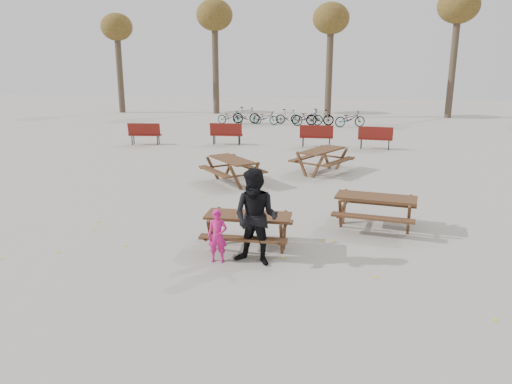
% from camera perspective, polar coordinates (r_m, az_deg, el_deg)
% --- Properties ---
extents(ground, '(80.00, 80.00, 0.00)m').
position_cam_1_polar(ground, '(10.83, -0.88, -6.49)').
color(ground, gray).
rests_on(ground, ground).
extents(main_picnic_table, '(1.80, 1.45, 0.78)m').
position_cam_1_polar(main_picnic_table, '(10.63, -0.89, -3.55)').
color(main_picnic_table, '#3B2415').
rests_on(main_picnic_table, ground).
extents(food_tray, '(0.18, 0.11, 0.03)m').
position_cam_1_polar(food_tray, '(10.50, -0.65, -2.61)').
color(food_tray, white).
rests_on(food_tray, main_picnic_table).
extents(bread_roll, '(0.14, 0.06, 0.05)m').
position_cam_1_polar(bread_roll, '(10.48, -0.65, -2.39)').
color(bread_roll, tan).
rests_on(bread_roll, food_tray).
extents(soda_bottle, '(0.07, 0.07, 0.17)m').
position_cam_1_polar(soda_bottle, '(10.44, -2.04, -2.40)').
color(soda_bottle, silver).
rests_on(soda_bottle, main_picnic_table).
extents(child, '(0.41, 0.29, 1.09)m').
position_cam_1_polar(child, '(10.02, -4.42, -5.04)').
color(child, '#CA1973').
rests_on(child, ground).
extents(adult, '(1.08, 0.92, 1.93)m').
position_cam_1_polar(adult, '(9.76, -0.01, -2.93)').
color(adult, black).
rests_on(adult, ground).
extents(picnic_table_east, '(2.09, 1.79, 0.81)m').
position_cam_1_polar(picnic_table_east, '(12.26, 13.46, -2.30)').
color(picnic_table_east, '#3B2415').
rests_on(picnic_table_east, ground).
extents(picnic_table_north, '(2.41, 2.45, 0.82)m').
position_cam_1_polar(picnic_table_north, '(16.18, -2.72, 2.38)').
color(picnic_table_north, '#3B2415').
rests_on(picnic_table_north, ground).
extents(picnic_table_far, '(2.33, 2.48, 0.84)m').
position_cam_1_polar(picnic_table_far, '(17.82, 7.54, 3.51)').
color(picnic_table_far, '#3B2415').
rests_on(picnic_table_far, ground).
extents(park_bench_row, '(12.14, 1.23, 1.03)m').
position_cam_1_polar(park_bench_row, '(22.99, 0.94, 6.52)').
color(park_bench_row, maroon).
rests_on(park_bench_row, ground).
extents(bicycle_row, '(8.98, 1.73, 1.02)m').
position_cam_1_polar(bicycle_row, '(30.31, 4.04, 8.53)').
color(bicycle_row, black).
rests_on(bicycle_row, ground).
extents(tree_row, '(32.17, 3.52, 8.26)m').
position_cam_1_polar(tree_row, '(35.12, 8.41, 18.68)').
color(tree_row, '#382B21').
rests_on(tree_row, ground).
extents(fallen_leaves, '(11.00, 11.00, 0.01)m').
position_cam_1_polar(fallen_leaves, '(13.09, 3.25, -2.60)').
color(fallen_leaves, gold).
rests_on(fallen_leaves, ground).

